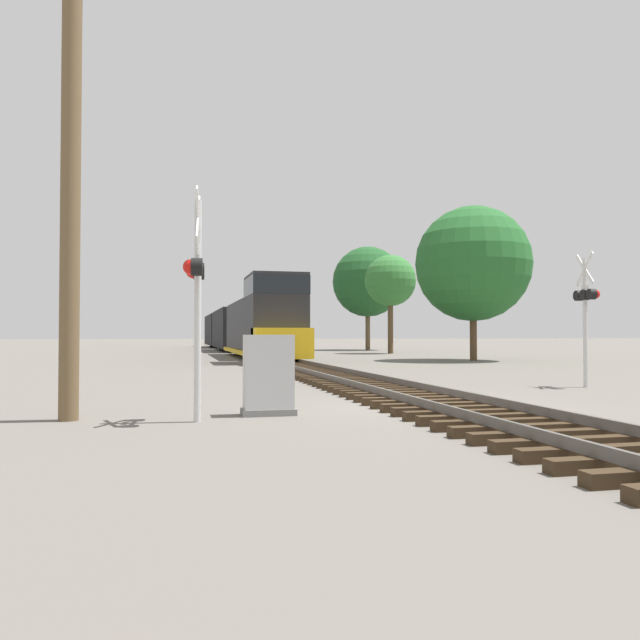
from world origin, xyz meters
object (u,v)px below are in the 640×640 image
(tree_far_right, at_px, (473,264))
(tree_mid_background, at_px, (390,281))
(freight_train, at_px, (236,329))
(crossing_signal_near, at_px, (196,283))
(utility_pole, at_px, (71,151))
(crossing_signal_far, at_px, (586,302))
(tree_deep_background, at_px, (368,282))
(relay_cabinet, at_px, (268,375))

(tree_far_right, height_order, tree_mid_background, tree_far_right)
(freight_train, height_order, crossing_signal_near, freight_train)
(freight_train, height_order, utility_pole, utility_pole)
(crossing_signal_far, bearing_deg, tree_deep_background, -2.19)
(tree_far_right, xyz_separation_m, tree_mid_background, (-0.10, 13.55, 0.15))
(crossing_signal_near, height_order, tree_deep_background, tree_deep_background)
(relay_cabinet, bearing_deg, tree_mid_background, 66.83)
(relay_cabinet, bearing_deg, tree_deep_background, 70.14)
(utility_pole, distance_m, tree_deep_background, 49.26)
(utility_pole, distance_m, tree_far_right, 27.78)
(tree_mid_background, bearing_deg, crossing_signal_far, -99.55)
(utility_pole, xyz_separation_m, tree_deep_background, (19.77, 45.08, 1.82))
(crossing_signal_far, height_order, relay_cabinet, crossing_signal_far)
(freight_train, bearing_deg, crossing_signal_far, -80.69)
(tree_far_right, bearing_deg, crossing_signal_near, -126.92)
(freight_train, xyz_separation_m, crossing_signal_near, (-4.78, -42.18, 0.41))
(tree_deep_background, bearing_deg, relay_cabinet, -109.86)
(crossing_signal_near, height_order, tree_far_right, tree_far_right)
(crossing_signal_far, distance_m, tree_deep_background, 41.96)
(freight_train, relative_size, crossing_signal_near, 12.68)
(tree_far_right, xyz_separation_m, tree_deep_background, (1.45, 24.21, 1.00))
(freight_train, height_order, tree_mid_background, tree_mid_background)
(tree_mid_background, relative_size, tree_deep_background, 0.78)
(crossing_signal_near, xyz_separation_m, utility_pole, (-2.13, 0.68, 2.31))
(tree_mid_background, distance_m, tree_deep_background, 10.81)
(utility_pole, relative_size, tree_mid_background, 1.19)
(crossing_signal_far, xyz_separation_m, relay_cabinet, (-9.62, -3.93, -1.66))
(freight_train, bearing_deg, tree_far_right, -61.06)
(crossing_signal_far, xyz_separation_m, tree_deep_background, (6.68, 41.22, 4.11))
(freight_train, xyz_separation_m, tree_deep_background, (12.86, 3.58, 4.54))
(tree_mid_background, bearing_deg, freight_train, 147.97)
(tree_mid_background, bearing_deg, relay_cabinet, -113.17)
(freight_train, xyz_separation_m, utility_pole, (-6.92, -41.50, 2.72))
(freight_train, distance_m, relay_cabinet, 41.73)
(utility_pole, bearing_deg, tree_far_right, 48.71)
(tree_deep_background, bearing_deg, utility_pole, -113.68)
(freight_train, relative_size, tree_far_right, 5.70)
(tree_far_right, bearing_deg, relay_cabinet, -125.36)
(tree_deep_background, bearing_deg, crossing_signal_far, -99.21)
(utility_pole, bearing_deg, tree_deep_background, 66.32)
(crossing_signal_near, relative_size, tree_deep_background, 0.40)
(freight_train, height_order, relay_cabinet, freight_train)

